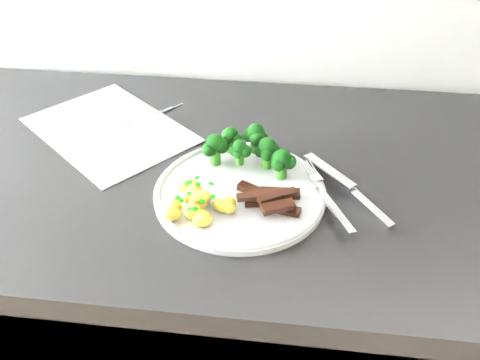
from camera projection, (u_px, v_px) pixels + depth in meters
counter at (192, 336)px, 1.16m from camera, size 2.51×0.63×0.94m
recipe_paper at (110, 129)px, 0.97m from camera, size 0.37×0.36×0.00m
plate at (240, 191)px, 0.81m from camera, size 0.27×0.27×0.02m
broccoli at (250, 147)px, 0.84m from camera, size 0.15×0.09×0.06m
potatoes at (198, 203)px, 0.76m from camera, size 0.10×0.10×0.04m
beef_strips at (270, 198)px, 0.78m from camera, size 0.10×0.08×0.03m
fork at (328, 198)px, 0.78m from camera, size 0.08×0.17×0.02m
knife at (357, 196)px, 0.80m from camera, size 0.14×0.17×0.02m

